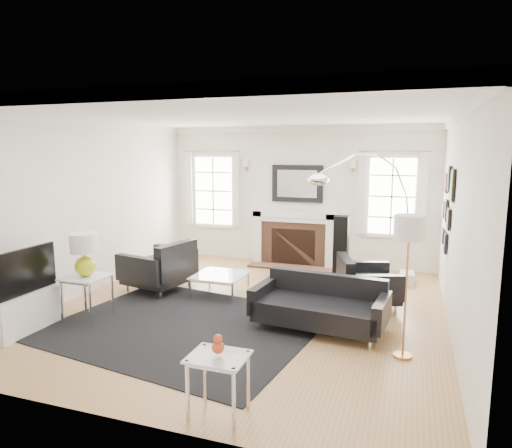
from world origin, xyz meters
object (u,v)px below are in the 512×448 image
at_px(armchair_right, 365,284).
at_px(arc_floor_lamp, 366,214).
at_px(coffee_table, 220,276).
at_px(gourd_lamp, 84,252).
at_px(armchair_left, 161,268).
at_px(sofa, 320,306).
at_px(fireplace, 295,239).

relative_size(armchair_right, arc_floor_lamp, 0.47).
relative_size(coffee_table, gourd_lamp, 1.33).
bearing_deg(gourd_lamp, armchair_left, 78.34).
bearing_deg(armchair_left, armchair_right, 5.63).
bearing_deg(arc_floor_lamp, sofa, -100.42).
relative_size(sofa, arc_floor_lamp, 0.75).
relative_size(armchair_left, arc_floor_lamp, 0.50).
xyz_separation_m(armchair_left, armchair_right, (3.27, 0.32, -0.04)).
bearing_deg(fireplace, gourd_lamp, -116.88).
xyz_separation_m(fireplace, arc_floor_lamp, (1.51, -1.22, 0.73)).
relative_size(armchair_left, armchair_right, 1.06).
xyz_separation_m(fireplace, coffee_table, (-0.64, -2.33, -0.22)).
xyz_separation_m(sofa, coffee_table, (-1.79, 0.85, 0.02)).
xyz_separation_m(fireplace, armchair_left, (-1.66, -2.41, -0.15)).
distance_m(sofa, gourd_lamp, 3.26).
bearing_deg(arc_floor_lamp, gourd_lamp, -142.62).
relative_size(fireplace, armchair_right, 1.52).
height_order(armchair_left, armchair_right, armchair_left).
distance_m(sofa, armchair_right, 1.19).
xyz_separation_m(fireplace, gourd_lamp, (-1.97, -3.88, 0.41)).
distance_m(fireplace, sofa, 3.39).
bearing_deg(arc_floor_lamp, armchair_right, -83.54).
bearing_deg(fireplace, arc_floor_lamp, -38.97).
distance_m(fireplace, gourd_lamp, 4.37).
bearing_deg(arc_floor_lamp, armchair_left, -159.49).
bearing_deg(armchair_left, coffee_table, 4.37).
height_order(armchair_right, coffee_table, armchair_right).
bearing_deg(armchair_right, coffee_table, -173.80).
distance_m(armchair_left, coffee_table, 1.03).
bearing_deg(armchair_right, sofa, -112.73).
relative_size(armchair_right, gourd_lamp, 1.88).
xyz_separation_m(armchair_right, coffee_table, (-2.25, -0.24, -0.02)).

